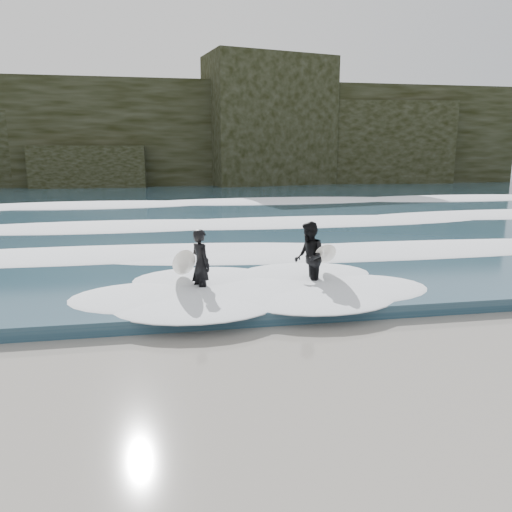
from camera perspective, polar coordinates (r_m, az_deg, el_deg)
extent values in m
plane|color=olive|center=(7.40, 1.63, -16.29)|extent=(120.00, 120.00, 0.00)
cube|color=#234051|center=(35.56, -8.18, 6.34)|extent=(90.00, 52.00, 0.30)
cube|color=black|center=(52.42, -9.13, 13.36)|extent=(70.00, 9.00, 10.00)
ellipsoid|color=white|center=(15.74, -5.18, 0.49)|extent=(60.00, 3.20, 0.20)
ellipsoid|color=white|center=(22.63, -6.83, 3.97)|extent=(60.00, 4.00, 0.24)
ellipsoid|color=white|center=(31.55, -7.89, 6.21)|extent=(60.00, 4.80, 0.30)
imported|color=black|center=(11.95, -6.32, -0.97)|extent=(0.65, 0.74, 1.70)
ellipsoid|color=silver|center=(11.98, -8.25, -0.83)|extent=(0.58, 1.83, 1.08)
imported|color=black|center=(12.47, 6.06, -0.19)|extent=(0.80, 0.96, 1.80)
ellipsoid|color=silver|center=(12.58, 7.90, 0.17)|extent=(0.95, 1.89, 0.92)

